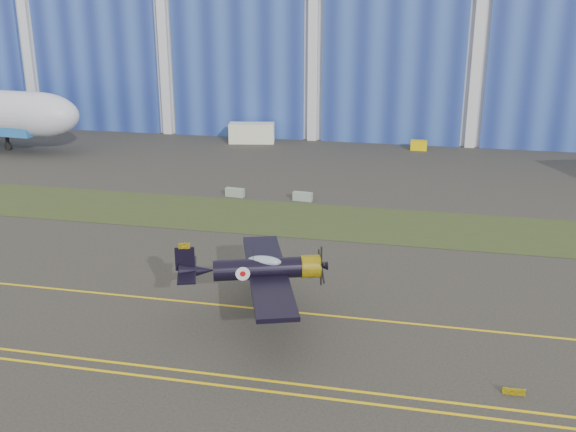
# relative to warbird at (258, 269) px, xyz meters

# --- Properties ---
(ground) EXTENTS (260.00, 260.00, 0.00)m
(ground) POSITION_rel_warbird_xyz_m (-6.57, 6.70, -3.69)
(ground) COLOR #39372F
(ground) RESTS_ON ground
(grass_median) EXTENTS (260.00, 10.00, 0.02)m
(grass_median) POSITION_rel_warbird_xyz_m (-6.57, 20.70, -3.67)
(grass_median) COLOR #475128
(grass_median) RESTS_ON ground
(hangar) EXTENTS (220.00, 45.70, 30.00)m
(hangar) POSITION_rel_warbird_xyz_m (-6.57, 78.48, 11.27)
(hangar) COLOR silver
(hangar) RESTS_ON ground
(taxiway_centreline) EXTENTS (200.00, 0.20, 0.02)m
(taxiway_centreline) POSITION_rel_warbird_xyz_m (-6.57, 1.70, -3.68)
(taxiway_centreline) COLOR yellow
(taxiway_centreline) RESTS_ON ground
(edge_line_near) EXTENTS (80.00, 0.20, 0.02)m
(edge_line_near) POSITION_rel_warbird_xyz_m (-6.57, -7.80, -3.68)
(edge_line_near) COLOR yellow
(edge_line_near) RESTS_ON ground
(edge_line_far) EXTENTS (80.00, 0.20, 0.02)m
(edge_line_far) POSITION_rel_warbird_xyz_m (-6.57, -6.80, -3.68)
(edge_line_far) COLOR yellow
(edge_line_far) RESTS_ON ground
(guard_board_right) EXTENTS (1.20, 0.15, 0.35)m
(guard_board_right) POSITION_rel_warbird_xyz_m (15.43, -5.30, -3.51)
(guard_board_right) COLOR yellow
(guard_board_right) RESTS_ON ground
(warbird) EXTENTS (14.42, 15.81, 3.86)m
(warbird) POSITION_rel_warbird_xyz_m (0.00, 0.00, 0.00)
(warbird) COLOR black
(warbird) RESTS_ON ground
(shipping_container) EXTENTS (6.69, 3.66, 2.74)m
(shipping_container) POSITION_rel_warbird_xyz_m (-14.64, 52.47, -2.31)
(shipping_container) COLOR white
(shipping_container) RESTS_ON ground
(tug) EXTENTS (2.20, 1.42, 1.26)m
(tug) POSITION_rel_warbird_xyz_m (8.64, 52.74, -3.06)
(tug) COLOR yellow
(tug) RESTS_ON ground
(barrier_a) EXTENTS (2.06, 0.86, 0.90)m
(barrier_a) POSITION_rel_warbird_xyz_m (-9.47, 26.56, -3.24)
(barrier_a) COLOR gray
(barrier_a) RESTS_ON ground
(barrier_b) EXTENTS (2.06, 0.83, 0.90)m
(barrier_b) POSITION_rel_warbird_xyz_m (-2.27, 26.63, -3.24)
(barrier_b) COLOR gray
(barrier_b) RESTS_ON ground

